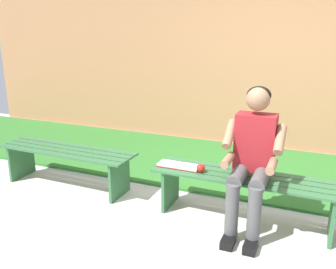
{
  "coord_description": "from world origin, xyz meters",
  "views": [
    {
      "loc": [
        -0.5,
        2.99,
        1.67
      ],
      "look_at": [
        0.69,
        0.15,
        0.79
      ],
      "focal_mm": 37.99,
      "sensor_mm": 36.0,
      "label": 1
    }
  ],
  "objects_px": {
    "book_open": "(179,166)",
    "person_seated": "(252,155)",
    "apple": "(201,168)",
    "bench_far": "(66,158)",
    "bench_near": "(245,187)"
  },
  "relations": [
    {
      "from": "person_seated",
      "to": "book_open",
      "type": "distance_m",
      "value": 0.74
    },
    {
      "from": "bench_near",
      "to": "bench_far",
      "type": "bearing_deg",
      "value": 0.0
    },
    {
      "from": "book_open",
      "to": "person_seated",
      "type": "bearing_deg",
      "value": 174.16
    },
    {
      "from": "bench_near",
      "to": "book_open",
      "type": "xyz_separation_m",
      "value": [
        0.64,
        0.02,
        0.11
      ]
    },
    {
      "from": "apple",
      "to": "book_open",
      "type": "relative_size",
      "value": 0.19
    },
    {
      "from": "person_seated",
      "to": "book_open",
      "type": "xyz_separation_m",
      "value": [
        0.69,
        -0.08,
        -0.23
      ]
    },
    {
      "from": "apple",
      "to": "book_open",
      "type": "distance_m",
      "value": 0.24
    },
    {
      "from": "apple",
      "to": "bench_far",
      "type": "bearing_deg",
      "value": -2.61
    },
    {
      "from": "person_seated",
      "to": "apple",
      "type": "xyz_separation_m",
      "value": [
        0.46,
        -0.03,
        -0.2
      ]
    },
    {
      "from": "bench_near",
      "to": "apple",
      "type": "height_order",
      "value": "apple"
    },
    {
      "from": "bench_near",
      "to": "bench_far",
      "type": "height_order",
      "value": "same"
    },
    {
      "from": "apple",
      "to": "person_seated",
      "type": "bearing_deg",
      "value": 176.57
    },
    {
      "from": "bench_far",
      "to": "bench_near",
      "type": "bearing_deg",
      "value": 180.0
    },
    {
      "from": "bench_far",
      "to": "person_seated",
      "type": "relative_size",
      "value": 1.29
    },
    {
      "from": "bench_far",
      "to": "apple",
      "type": "xyz_separation_m",
      "value": [
        -1.58,
        0.07,
        0.15
      ]
    }
  ]
}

